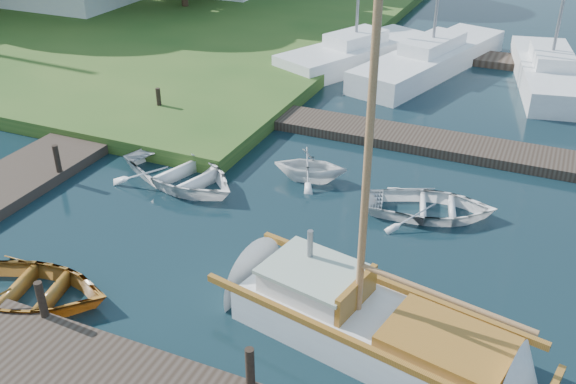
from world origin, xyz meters
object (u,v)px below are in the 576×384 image
at_px(mooring_post_1, 41,299).
at_px(marina_boat_2, 549,71).
at_px(tender_a, 181,170).
at_px(tender_c, 432,203).
at_px(marina_boat_0, 355,52).
at_px(mooring_post_2, 250,367).
at_px(dinghy, 23,285).
at_px(mooring_post_5, 159,100).
at_px(mooring_post_4, 57,159).
at_px(tender_b, 310,163).
at_px(sailboat, 374,329).
at_px(marina_boat_1, 431,57).

distance_m(mooring_post_1, marina_boat_2, 20.56).
bearing_deg(tender_a, tender_c, -63.06).
bearing_deg(tender_a, marina_boat_0, 13.01).
bearing_deg(mooring_post_2, dinghy, 174.73).
bearing_deg(mooring_post_2, marina_boat_2, 79.80).
xyz_separation_m(mooring_post_5, marina_boat_0, (4.22, 8.42, -0.14)).
xyz_separation_m(mooring_post_4, tender_c, (9.96, 2.36, -0.36)).
bearing_deg(tender_b, mooring_post_2, -175.94).
bearing_deg(dinghy, mooring_post_4, 21.63).
relative_size(sailboat, tender_b, 4.79).
xyz_separation_m(mooring_post_2, tender_b, (-2.09, 7.88, -0.16)).
bearing_deg(tender_b, mooring_post_5, 60.95).
distance_m(mooring_post_2, mooring_post_4, 9.86).
distance_m(mooring_post_2, marina_boat_2, 19.28).
distance_m(mooring_post_4, tender_c, 10.25).
bearing_deg(mooring_post_2, mooring_post_5, 130.36).
distance_m(tender_b, marina_boat_1, 11.07).
bearing_deg(marina_boat_0, sailboat, -135.62).
bearing_deg(dinghy, tender_c, -57.48).
xyz_separation_m(mooring_post_4, dinghy, (2.98, -4.49, -0.32)).
distance_m(mooring_post_1, tender_c, 9.48).
xyz_separation_m(mooring_post_1, tender_a, (-0.83, 6.28, -0.29)).
relative_size(mooring_post_1, tender_b, 0.39).
xyz_separation_m(dinghy, marina_boat_0, (1.24, 17.91, 0.18)).
bearing_deg(marina_boat_1, mooring_post_1, -173.83).
bearing_deg(tender_b, dinghy, 144.23).
bearing_deg(tender_c, marina_boat_2, -23.49).
bearing_deg(tender_c, tender_b, 67.70).
bearing_deg(tender_c, mooring_post_1, 127.03).
bearing_deg(mooring_post_4, marina_boat_1, 62.19).
height_order(mooring_post_1, tender_b, mooring_post_1).
height_order(mooring_post_2, marina_boat_0, marina_boat_0).
bearing_deg(marina_boat_1, sailboat, -154.71).
height_order(mooring_post_1, dinghy, mooring_post_1).
xyz_separation_m(sailboat, dinghy, (-7.05, -1.65, 0.04)).
height_order(tender_a, tender_b, tender_b).
bearing_deg(marina_boat_0, mooring_post_2, -142.18).
relative_size(mooring_post_5, marina_boat_1, 0.07).
bearing_deg(mooring_post_2, tender_a, 130.32).
relative_size(mooring_post_2, tender_c, 0.25).
height_order(mooring_post_2, sailboat, sailboat).
bearing_deg(dinghy, tender_a, -13.81).
xyz_separation_m(sailboat, marina_boat_1, (-2.69, 16.76, 0.22)).
bearing_deg(tender_a, mooring_post_2, -121.74).
height_order(mooring_post_1, tender_a, mooring_post_1).
distance_m(mooring_post_2, tender_c, 7.51).
xyz_separation_m(mooring_post_1, marina_boat_2, (7.92, 18.98, -0.12)).
height_order(mooring_post_1, mooring_post_2, same).
distance_m(mooring_post_4, marina_boat_2, 18.37).
distance_m(mooring_post_1, mooring_post_4, 6.40).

